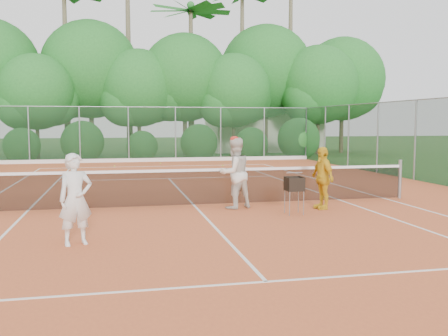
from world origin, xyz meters
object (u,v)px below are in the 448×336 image
at_px(player_yellow, 322,178).
at_px(player_white, 76,199).
at_px(ball_hopper, 294,185).
at_px(player_center_grp, 235,173).

bearing_deg(player_yellow, player_white, -73.18).
relative_size(player_yellow, ball_hopper, 1.77).
height_order(player_white, ball_hopper, player_white).
xyz_separation_m(player_center_grp, player_yellow, (2.13, -0.53, -0.12)).
bearing_deg(ball_hopper, player_yellow, 54.03).
distance_m(player_white, player_center_grp, 4.74).
xyz_separation_m(player_white, player_yellow, (5.74, 2.54, -0.03)).
bearing_deg(player_white, ball_hopper, 2.38).
distance_m(player_white, player_yellow, 6.28).
height_order(player_white, player_center_grp, player_center_grp).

